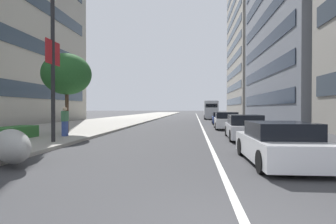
% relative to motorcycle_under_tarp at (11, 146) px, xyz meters
% --- Properties ---
extents(sidewalk_right_plaza, '(160.00, 9.44, 0.15)m').
position_rel_motorcycle_under_tarp_xyz_m(sidewalk_right_plaza, '(26.19, 5.12, -0.52)').
color(sidewalk_right_plaza, '#A39E93').
rests_on(sidewalk_right_plaza, ground).
extents(lane_centre_stripe, '(110.00, 0.16, 0.01)m').
position_rel_motorcycle_under_tarp_xyz_m(lane_centre_stripe, '(31.19, -5.99, -0.59)').
color(lane_centre_stripe, silver).
rests_on(lane_centre_stripe, ground).
extents(motorcycle_under_tarp, '(1.86, 2.11, 1.10)m').
position_rel_motorcycle_under_tarp_xyz_m(motorcycle_under_tarp, '(0.00, 0.00, 0.00)').
color(motorcycle_under_tarp, '#9E9E99').
rests_on(motorcycle_under_tarp, ground).
extents(car_mid_block_traffic, '(4.25, 1.96, 1.28)m').
position_rel_motorcycle_under_tarp_xyz_m(car_mid_block_traffic, '(1.22, -7.83, 0.01)').
color(car_mid_block_traffic, silver).
rests_on(car_mid_block_traffic, ground).
extents(car_far_down_avenue, '(4.66, 2.03, 1.34)m').
position_rel_motorcycle_under_tarp_xyz_m(car_far_down_avenue, '(8.00, -8.04, 0.04)').
color(car_far_down_avenue, '#B7B7BC').
rests_on(car_far_down_avenue, ground).
extents(car_approaching_light, '(4.16, 2.01, 1.39)m').
position_rel_motorcycle_under_tarp_xyz_m(car_approaching_light, '(15.36, -7.92, 0.05)').
color(car_approaching_light, silver).
rests_on(car_approaching_light, ground).
extents(car_lead_in_lane, '(4.24, 1.99, 1.28)m').
position_rel_motorcycle_under_tarp_xyz_m(car_lead_in_lane, '(22.63, -8.18, 0.01)').
color(car_lead_in_lane, navy).
rests_on(car_lead_in_lane, ground).
extents(delivery_van_ahead, '(5.39, 2.25, 2.86)m').
position_rel_motorcycle_under_tarp_xyz_m(delivery_van_ahead, '(36.01, -7.95, 0.92)').
color(delivery_van_ahead, silver).
rests_on(delivery_van_ahead, ground).
extents(street_lamp_with_banners, '(1.26, 2.79, 9.50)m').
position_rel_motorcycle_under_tarp_xyz_m(street_lamp_with_banners, '(4.60, 0.87, 5.08)').
color(street_lamp_with_banners, '#232326').
rests_on(street_lamp_with_banners, sidewalk_right_plaza).
extents(street_tree_near_plaza_corner, '(3.06, 3.06, 5.02)m').
position_rel_motorcycle_under_tarp_xyz_m(street_tree_near_plaza_corner, '(9.09, 2.76, 3.26)').
color(street_tree_near_plaza_corner, '#473323').
rests_on(street_tree_near_plaza_corner, sidewalk_right_plaza).
extents(pedestrian_on_plaza, '(0.40, 0.26, 1.63)m').
position_rel_motorcycle_under_tarp_xyz_m(pedestrian_on_plaza, '(7.09, 1.91, 0.37)').
color(pedestrian_on_plaza, '#33478C').
rests_on(pedestrian_on_plaza, sidewalk_right_plaza).
extents(office_tower_far_left_down_avenue, '(24.62, 17.93, 41.30)m').
position_rel_motorcycle_under_tarp_xyz_m(office_tower_far_left_down_avenue, '(56.78, -23.29, 20.05)').
color(office_tower_far_left_down_avenue, gray).
rests_on(office_tower_far_left_down_avenue, ground).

